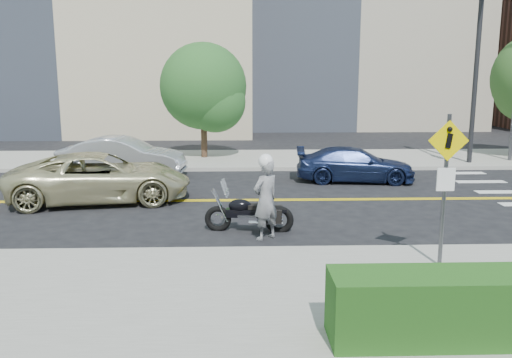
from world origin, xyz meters
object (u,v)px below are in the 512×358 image
Objects in this scene: motorcyclist at (266,197)px; suv at (101,177)px; pedestrian_sign at (446,176)px; parked_car_blue at (355,165)px; parked_car_silver at (122,157)px; motorcycle at (249,206)px.

motorcyclist is 0.38× the size of suv.
pedestrian_sign is 0.71× the size of parked_car_blue.
pedestrian_sign reaches higher than parked_car_blue.
pedestrian_sign is 1.45× the size of motorcyclist.
pedestrian_sign is 13.21m from parked_car_silver.
suv is 8.93m from parked_car_blue.
suv reaches higher than motorcycle.
motorcycle is at bearing 152.83° from parked_car_blue.
motorcyclist is 0.45× the size of parked_car_silver.
parked_car_blue is (8.59, -0.99, -0.15)m from parked_car_silver.
motorcycle is at bearing -99.73° from motorcyclist.
motorcycle is at bearing 141.18° from pedestrian_sign.
motorcyclist is 7.74m from parked_car_blue.
parked_car_blue is at bearing 62.97° from motorcycle.
motorcyclist is 0.86m from motorcycle.
motorcycle is 0.40× the size of suv.
suv is at bearing -173.39° from parked_car_silver.
motorcyclist is 0.96× the size of motorcycle.
suv is 1.28× the size of parked_car_blue.
motorcyclist is at bearing 157.88° from parked_car_blue.
pedestrian_sign is 9.27m from parked_car_blue.
parked_car_blue is (3.96, 6.17, -0.04)m from motorcycle.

